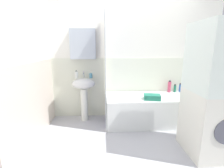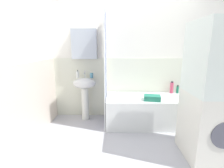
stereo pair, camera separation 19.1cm
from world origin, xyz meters
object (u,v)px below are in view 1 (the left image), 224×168
sink (84,90)px  bathtub (149,109)px  towel_folded (152,97)px  toothbrush_cup (91,76)px  lotion_bottle (180,88)px  shampoo_bottle (175,88)px  soap_dispenser (76,75)px  conditioner_bottle (169,87)px  washer_dryer_stack (214,92)px

sink → bathtub: sink is taller
towel_folded → toothbrush_cup: bearing=160.6°
lotion_bottle → towel_folded: size_ratio=0.65×
lotion_bottle → shampoo_bottle: 0.11m
soap_dispenser → towel_folded: size_ratio=0.56×
toothbrush_cup → conditioner_bottle: 1.59m
bathtub → towel_folded: towel_folded is taller
soap_dispenser → toothbrush_cup: soap_dispenser is taller
toothbrush_cup → lotion_bottle: toothbrush_cup is taller
sink → washer_dryer_stack: bearing=-31.8°
sink → towel_folded: sink is taller
soap_dispenser → bathtub: (1.36, -0.17, -0.64)m
shampoo_bottle → towel_folded: 0.76m
towel_folded → soap_dispenser: bearing=164.7°
sink → washer_dryer_stack: 2.12m
bathtub → conditioner_bottle: (0.48, 0.26, 0.37)m
conditioner_bottle → washer_dryer_stack: washer_dryer_stack is taller
sink → conditioner_bottle: 1.71m
sink → shampoo_bottle: 1.82m
lotion_bottle → towel_folded: (-0.71, -0.47, -0.04)m
lotion_bottle → shampoo_bottle: (-0.11, -0.01, -0.01)m
sink → bathtub: size_ratio=0.52×
lotion_bottle → towel_folded: bearing=-146.8°
sink → soap_dispenser: size_ratio=5.49×
toothbrush_cup → towel_folded: size_ratio=0.34×
towel_folded → lotion_bottle: bearing=33.2°
soap_dispenser → shampoo_bottle: (1.95, 0.09, -0.31)m
sink → bathtub: bearing=-7.7°
toothbrush_cup → lotion_bottle: 1.82m
soap_dispenser → lotion_bottle: soap_dispenser is taller
towel_folded → conditioner_bottle: bearing=43.3°
shampoo_bottle → washer_dryer_stack: bearing=-91.7°
toothbrush_cup → shampoo_bottle: size_ratio=0.58×
lotion_bottle → washer_dryer_stack: washer_dryer_stack is taller
soap_dispenser → washer_dryer_stack: washer_dryer_stack is taller
toothbrush_cup → bathtub: toothbrush_cup is taller
soap_dispenser → towel_folded: bearing=-15.3°
conditioner_bottle → towel_folded: (-0.49, -0.46, -0.07)m
bathtub → lotion_bottle: bearing=21.1°
conditioner_bottle → shampoo_bottle: bearing=-0.5°
sink → bathtub: 1.29m
shampoo_bottle → soap_dispenser: bearing=-177.4°
lotion_bottle → washer_dryer_stack: (-0.15, -1.21, 0.25)m
bathtub → towel_folded: size_ratio=5.84×
toothbrush_cup → bathtub: size_ratio=0.06×
bathtub → washer_dryer_stack: size_ratio=0.93×
conditioner_bottle → washer_dryer_stack: size_ratio=0.14×
sink → washer_dryer_stack: size_ratio=0.49×
bathtub → shampoo_bottle: size_ratio=9.99×
toothbrush_cup → sink: bearing=-172.5°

